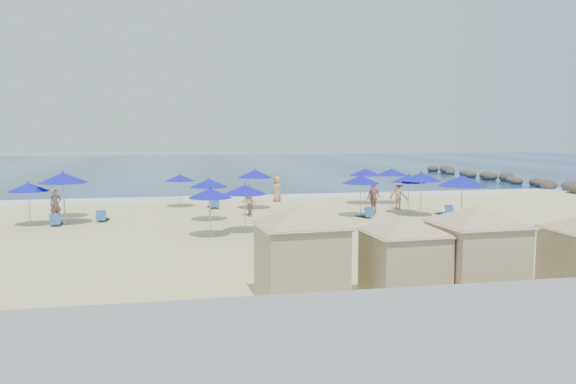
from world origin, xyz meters
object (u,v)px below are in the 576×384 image
Objects in this scene: umbrella_3 at (210,193)px; umbrella_9 at (391,172)px; umbrella_1 at (63,178)px; beachgoer_3 at (399,195)px; cabana_2 at (477,240)px; trash_bin at (484,248)px; umbrella_12 at (421,177)px; rock_jetty at (496,177)px; beachgoer_2 at (373,198)px; umbrella_10 at (409,179)px; umbrella_6 at (245,190)px; beachgoer_1 at (248,200)px; umbrella_0 at (28,187)px; beachgoer_0 at (56,205)px; cabana_1 at (404,248)px; umbrella_13 at (366,172)px; umbrella_5 at (209,183)px; umbrella_2 at (63,178)px; beachgoer_4 at (277,189)px; umbrella_8 at (361,179)px; umbrella_11 at (462,181)px; umbrella_7 at (255,174)px.

umbrella_9 is (12.13, 9.44, 0.12)m from umbrella_3.
umbrella_1 is 1.21× the size of umbrella_3.
cabana_2 is at bearing 123.44° from beachgoer_3.
trash_bin is 10.63m from umbrella_12.
beachgoer_2 reaches higher than rock_jetty.
trash_bin is 0.34× the size of umbrella_10.
umbrella_6 is 1.22× the size of beachgoer_2.
beachgoer_2 is at bearing -135.72° from rock_jetty.
umbrella_0 is at bearing -92.81° from beachgoer_1.
trash_bin is 20.96m from beachgoer_0.
cabana_1 reaches higher than beachgoer_0.
beachgoer_0 is (-17.98, -3.59, -1.21)m from umbrella_13.
umbrella_10 is (-17.07, -18.82, 1.63)m from rock_jetty.
cabana_2 is (-2.88, -4.39, 1.24)m from trash_bin.
umbrella_12 is 3.12m from beachgoer_3.
trash_bin is at bearing -49.69° from umbrella_5.
umbrella_9 is at bearing 87.58° from trash_bin.
umbrella_2 reaches higher than umbrella_6.
beachgoer_2 is (4.93, 15.88, -0.55)m from cabana_1.
beachgoer_4 is (3.51, 11.24, -1.15)m from umbrella_6.
cabana_1 is 11.51m from umbrella_3.
umbrella_9 is 0.99× the size of umbrella_13.
umbrella_2 is 1.04× the size of umbrella_8.
umbrella_2 reaches higher than beachgoer_3.
umbrella_11 is 10.00m from umbrella_13.
umbrella_0 is at bearing -162.29° from beachgoer_0.
umbrella_3 is at bearing -4.90° from beachgoer_2.
umbrella_7 is 0.92× the size of umbrella_11.
umbrella_11 is (18.65, -5.06, -0.04)m from umbrella_1.
umbrella_7 is 4.11m from beachgoer_4.
umbrella_0 is 20.86m from umbrella_11.
umbrella_8 reaches higher than beachgoer_3.
trash_bin is at bearing -102.24° from umbrella_12.
umbrella_9 reaches higher than beachgoer_4.
rock_jetty is 37.22m from umbrella_3.
beachgoer_3 is (11.32, 2.21, -1.10)m from umbrella_5.
umbrella_0 is 20.17m from umbrella_12.
umbrella_7 is at bearing -22.39° from beachgoer_0.
umbrella_12 is (8.46, -4.66, 0.05)m from umbrella_7.
cabana_2 is at bearing -48.90° from umbrella_1.
rock_jetty is 41.72m from umbrella_0.
umbrella_7 is (10.10, 3.87, -0.22)m from umbrella_1.
umbrella_12 is (18.56, -0.79, -0.17)m from umbrella_1.
umbrella_5 reaches higher than beachgoer_4.
cabana_1 is 21.45m from umbrella_9.
umbrella_6 is (-2.87, 11.35, 0.50)m from cabana_1.
cabana_2 is 15.21m from umbrella_8.
rock_jetty is 40.25m from beachgoer_0.
umbrella_11 reaches higher than trash_bin.
cabana_2 reaches higher than umbrella_3.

